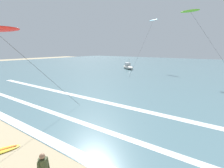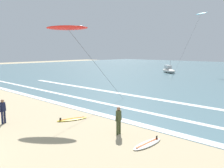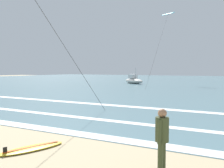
{
  "view_description": "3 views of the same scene",
  "coord_description": "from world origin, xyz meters",
  "px_view_note": "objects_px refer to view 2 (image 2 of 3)",
  "views": [
    {
      "loc": [
        8.52,
        5.31,
        5.31
      ],
      "look_at": [
        1.77,
        15.17,
        2.68
      ],
      "focal_mm": 26.12,
      "sensor_mm": 36.0,
      "label": 1
    },
    {
      "loc": [
        11.58,
        -1.32,
        4.71
      ],
      "look_at": [
        -0.65,
        12.19,
        2.04
      ],
      "focal_mm": 36.74,
      "sensor_mm": 36.0,
      "label": 2
    },
    {
      "loc": [
        5.22,
        2.45,
        2.52
      ],
      "look_at": [
        -0.09,
        12.4,
        1.85
      ],
      "focal_mm": 40.5,
      "sensor_mm": 36.0,
      "label": 3
    }
  ],
  "objects_px": {
    "surfer_left_near": "(3,109)",
    "surfer_left_far": "(119,118)",
    "surfboard_near_water": "(147,144)",
    "surfboard_right_spare": "(72,119)",
    "kite_cyan_high_left": "(201,14)",
    "offshore_boat": "(169,70)",
    "kite_red_mid_center": "(67,28)"
  },
  "relations": [
    {
      "from": "kite_cyan_high_left",
      "to": "surfboard_right_spare",
      "type": "bearing_deg",
      "value": -80.26
    },
    {
      "from": "surfboard_near_water",
      "to": "kite_red_mid_center",
      "type": "distance_m",
      "value": 10.59
    },
    {
      "from": "surfer_left_far",
      "to": "surfboard_near_water",
      "type": "distance_m",
      "value": 2.22
    },
    {
      "from": "surfer_left_near",
      "to": "surfer_left_far",
      "type": "xyz_separation_m",
      "value": [
        6.83,
        3.53,
        0.0
      ]
    },
    {
      "from": "surfer_left_far",
      "to": "surfboard_near_water",
      "type": "bearing_deg",
      "value": -3.15
    },
    {
      "from": "surfer_left_near",
      "to": "surfboard_near_water",
      "type": "height_order",
      "value": "surfer_left_near"
    },
    {
      "from": "surfboard_near_water",
      "to": "surfer_left_near",
      "type": "bearing_deg",
      "value": -158.9
    },
    {
      "from": "kite_red_mid_center",
      "to": "offshore_boat",
      "type": "xyz_separation_m",
      "value": [
        -9.28,
        33.37,
        -5.84
      ]
    },
    {
      "from": "surfboard_right_spare",
      "to": "kite_cyan_high_left",
      "type": "height_order",
      "value": "kite_cyan_high_left"
    },
    {
      "from": "surfer_left_far",
      "to": "offshore_boat",
      "type": "height_order",
      "value": "offshore_boat"
    },
    {
      "from": "surfboard_right_spare",
      "to": "kite_cyan_high_left",
      "type": "xyz_separation_m",
      "value": [
        -6.61,
        38.53,
        12.07
      ]
    },
    {
      "from": "surfer_left_near",
      "to": "kite_red_mid_center",
      "type": "distance_m",
      "value": 7.35
    },
    {
      "from": "kite_red_mid_center",
      "to": "surfer_left_far",
      "type": "bearing_deg",
      "value": -12.43
    },
    {
      "from": "surfer_left_far",
      "to": "surfboard_right_spare",
      "type": "relative_size",
      "value": 0.73
    },
    {
      "from": "surfboard_right_spare",
      "to": "offshore_boat",
      "type": "relative_size",
      "value": 0.42
    },
    {
      "from": "surfer_left_far",
      "to": "offshore_boat",
      "type": "relative_size",
      "value": 0.31
    },
    {
      "from": "kite_cyan_high_left",
      "to": "kite_red_mid_center",
      "type": "distance_m",
      "value": 37.8
    },
    {
      "from": "kite_cyan_high_left",
      "to": "surfer_left_far",
      "type": "bearing_deg",
      "value": -74.37
    },
    {
      "from": "surfer_left_near",
      "to": "surfboard_right_spare",
      "type": "distance_m",
      "value": 4.49
    },
    {
      "from": "surfer_left_near",
      "to": "surfer_left_far",
      "type": "distance_m",
      "value": 7.69
    },
    {
      "from": "surfboard_right_spare",
      "to": "kite_cyan_high_left",
      "type": "bearing_deg",
      "value": 99.74
    },
    {
      "from": "surfer_left_far",
      "to": "offshore_boat",
      "type": "xyz_separation_m",
      "value": [
        -15.61,
        34.77,
        -0.4
      ]
    },
    {
      "from": "surfboard_near_water",
      "to": "kite_red_mid_center",
      "type": "relative_size",
      "value": 0.28
    },
    {
      "from": "surfboard_near_water",
      "to": "kite_cyan_high_left",
      "type": "bearing_deg",
      "value": 108.33
    },
    {
      "from": "surfer_left_far",
      "to": "offshore_boat",
      "type": "distance_m",
      "value": 38.11
    },
    {
      "from": "kite_cyan_high_left",
      "to": "kite_red_mid_center",
      "type": "xyz_separation_m",
      "value": [
        4.44,
        -37.1,
        -5.73
      ]
    },
    {
      "from": "kite_red_mid_center",
      "to": "offshore_boat",
      "type": "bearing_deg",
      "value": 105.53
    },
    {
      "from": "surfer_left_near",
      "to": "kite_cyan_high_left",
      "type": "bearing_deg",
      "value": 95.35
    },
    {
      "from": "surfer_left_far",
      "to": "surfboard_right_spare",
      "type": "bearing_deg",
      "value": -179.51
    },
    {
      "from": "kite_cyan_high_left",
      "to": "offshore_boat",
      "type": "distance_m",
      "value": 13.08
    },
    {
      "from": "surfboard_near_water",
      "to": "offshore_boat",
      "type": "bearing_deg",
      "value": 116.81
    },
    {
      "from": "offshore_boat",
      "to": "surfer_left_near",
      "type": "bearing_deg",
      "value": -77.09
    }
  ]
}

